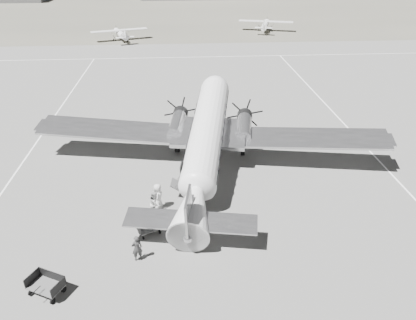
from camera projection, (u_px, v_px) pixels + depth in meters
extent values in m
plane|color=slate|center=(245.00, 189.00, 30.40)|extent=(260.00, 260.00, 0.00)
cube|color=white|center=(399.00, 182.00, 31.17)|extent=(0.15, 80.00, 0.01)
cube|color=white|center=(39.00, 139.00, 38.02)|extent=(0.15, 60.00, 0.01)
cube|color=white|center=(207.00, 57.00, 65.55)|extent=(90.00, 0.15, 0.01)
cube|color=#646054|center=(193.00, 9.00, 113.89)|extent=(260.00, 90.00, 0.01)
imported|color=#323232|center=(137.00, 248.00, 23.19)|extent=(0.72, 0.59, 1.69)
imported|color=#B5B5B3|center=(155.00, 204.00, 26.96)|extent=(0.90, 1.06, 1.92)
imported|color=silver|center=(158.00, 197.00, 27.69)|extent=(0.65, 0.96, 1.93)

